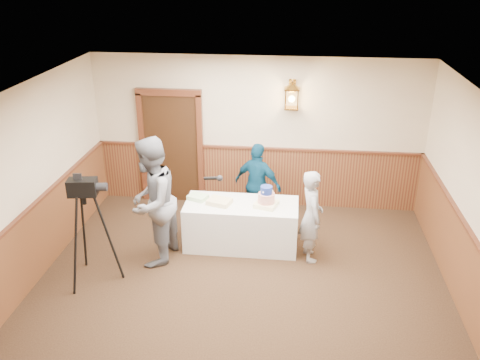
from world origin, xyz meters
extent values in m
plane|color=black|center=(0.00, 0.00, 0.00)|extent=(7.00, 7.00, 0.00)
cube|color=beige|center=(0.00, 3.50, 1.40)|extent=(6.00, 0.02, 2.80)
cube|color=white|center=(0.00, 0.00, 2.80)|extent=(6.00, 7.00, 0.02)
cube|color=#4F2316|center=(0.00, 3.48, 0.55)|extent=(5.98, 0.04, 1.10)
cube|color=#4F2316|center=(-2.98, 0.00, 0.55)|extent=(0.04, 6.98, 1.10)
cube|color=#4F2316|center=(2.98, 0.00, 0.55)|extent=(0.04, 6.98, 1.10)
cube|color=#522616|center=(0.00, 3.46, 1.12)|extent=(5.98, 0.07, 0.04)
cube|color=black|center=(-1.60, 3.45, 1.05)|extent=(1.00, 0.06, 2.10)
cube|color=silver|center=(-0.12, 1.90, 0.38)|extent=(1.80, 0.80, 0.75)
cube|color=#FFF6BD|center=(0.28, 1.86, 0.78)|extent=(0.41, 0.41, 0.07)
cylinder|color=red|center=(0.28, 1.86, 0.89)|extent=(0.26, 0.26, 0.15)
cylinder|color=navy|center=(0.28, 1.86, 1.03)|extent=(0.19, 0.19, 0.12)
cube|color=#D1BD7D|center=(-0.46, 1.86, 0.79)|extent=(0.42, 0.37, 0.07)
cube|color=#B2E5A2|center=(-0.84, 1.99, 0.78)|extent=(0.36, 0.32, 0.07)
imported|color=slate|center=(-1.40, 1.30, 1.00)|extent=(0.90, 1.08, 2.00)
cylinder|color=black|center=(-0.44, 1.02, 1.56)|extent=(0.23, 0.12, 0.09)
sphere|color=black|center=(-0.31, 0.98, 1.58)|extent=(0.08, 0.08, 0.08)
imported|color=#959699|center=(0.99, 1.63, 0.74)|extent=(0.47, 0.61, 1.47)
imported|color=#0B3651|center=(0.09, 2.66, 0.75)|extent=(0.95, 0.68, 1.49)
cube|color=black|center=(-2.16, 0.70, 1.48)|extent=(0.42, 0.27, 0.23)
cylinder|color=black|center=(-1.91, 0.74, 1.48)|extent=(0.17, 0.14, 0.12)
camera|label=1|loc=(0.67, -5.28, 4.36)|focal=38.00mm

